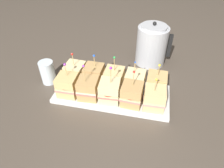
{
  "coord_description": "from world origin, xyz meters",
  "views": [
    {
      "loc": [
        0.15,
        -0.67,
        0.65
      ],
      "look_at": [
        0.0,
        0.0,
        0.07
      ],
      "focal_mm": 32.0,
      "sensor_mm": 36.0,
      "label": 1
    }
  ],
  "objects_px": {
    "serving_platter": "(112,94)",
    "kettle_steel": "(152,45)",
    "sandwich_back_far_left": "(76,73)",
    "sandwich_back_right": "(135,81)",
    "sandwich_front_left": "(88,88)",
    "sandwich_front_far_right": "(154,98)",
    "sandwich_front_right": "(132,95)",
    "sandwich_front_center": "(109,91)",
    "sandwich_back_center": "(114,78)",
    "sandwich_back_left": "(94,75)",
    "sandwich_back_far_right": "(156,84)",
    "drinking_glass": "(48,72)",
    "sandwich_front_far_left": "(68,85)"
  },
  "relations": [
    {
      "from": "sandwich_front_left",
      "to": "sandwich_back_right",
      "type": "bearing_deg",
      "value": 25.3
    },
    {
      "from": "sandwich_back_left",
      "to": "sandwich_back_center",
      "type": "distance_m",
      "value": 0.1
    },
    {
      "from": "sandwich_back_far_left",
      "to": "sandwich_back_left",
      "type": "xyz_separation_m",
      "value": [
        0.09,
        0.0,
        0.0
      ]
    },
    {
      "from": "sandwich_front_far_right",
      "to": "sandwich_back_right",
      "type": "relative_size",
      "value": 1.01
    },
    {
      "from": "sandwich_front_far_left",
      "to": "sandwich_front_far_right",
      "type": "height_order",
      "value": "sandwich_front_far_left"
    },
    {
      "from": "sandwich_back_far_right",
      "to": "serving_platter",
      "type": "bearing_deg",
      "value": -166.77
    },
    {
      "from": "sandwich_front_center",
      "to": "sandwich_back_right",
      "type": "height_order",
      "value": "sandwich_front_center"
    },
    {
      "from": "sandwich_back_left",
      "to": "drinking_glass",
      "type": "xyz_separation_m",
      "value": [
        -0.24,
        -0.01,
        -0.01
      ]
    },
    {
      "from": "sandwich_front_far_left",
      "to": "drinking_glass",
      "type": "relative_size",
      "value": 1.39
    },
    {
      "from": "sandwich_front_far_left",
      "to": "sandwich_front_right",
      "type": "bearing_deg",
      "value": 0.24
    },
    {
      "from": "sandwich_back_far_right",
      "to": "sandwich_front_far_left",
      "type": "bearing_deg",
      "value": -166.35
    },
    {
      "from": "sandwich_back_far_right",
      "to": "sandwich_front_right",
      "type": "bearing_deg",
      "value": -136.62
    },
    {
      "from": "kettle_steel",
      "to": "sandwich_back_right",
      "type": "bearing_deg",
      "value": -100.69
    },
    {
      "from": "sandwich_back_center",
      "to": "sandwich_front_far_right",
      "type": "bearing_deg",
      "value": -27.2
    },
    {
      "from": "sandwich_back_far_right",
      "to": "sandwich_front_center",
      "type": "bearing_deg",
      "value": -154.85
    },
    {
      "from": "sandwich_back_right",
      "to": "sandwich_front_left",
      "type": "bearing_deg",
      "value": -154.7
    },
    {
      "from": "sandwich_front_far_right",
      "to": "drinking_glass",
      "type": "height_order",
      "value": "sandwich_front_far_right"
    },
    {
      "from": "sandwich_front_center",
      "to": "sandwich_back_center",
      "type": "distance_m",
      "value": 0.1
    },
    {
      "from": "sandwich_back_left",
      "to": "sandwich_back_right",
      "type": "xyz_separation_m",
      "value": [
        0.2,
        -0.0,
        -0.0
      ]
    },
    {
      "from": "sandwich_back_right",
      "to": "drinking_glass",
      "type": "distance_m",
      "value": 0.43
    },
    {
      "from": "sandwich_front_center",
      "to": "sandwich_back_left",
      "type": "relative_size",
      "value": 1.11
    },
    {
      "from": "sandwich_front_left",
      "to": "sandwich_back_far_left",
      "type": "height_order",
      "value": "sandwich_front_left"
    },
    {
      "from": "sandwich_front_center",
      "to": "sandwich_back_far_left",
      "type": "bearing_deg",
      "value": 153.45
    },
    {
      "from": "sandwich_front_far_right",
      "to": "sandwich_front_right",
      "type": "bearing_deg",
      "value": 179.29
    },
    {
      "from": "sandwich_front_far_right",
      "to": "sandwich_back_far_left",
      "type": "relative_size",
      "value": 0.94
    },
    {
      "from": "sandwich_back_right",
      "to": "sandwich_back_far_right",
      "type": "relative_size",
      "value": 0.96
    },
    {
      "from": "kettle_steel",
      "to": "drinking_glass",
      "type": "height_order",
      "value": "kettle_steel"
    },
    {
      "from": "sandwich_front_far_left",
      "to": "sandwich_front_left",
      "type": "distance_m",
      "value": 0.1
    },
    {
      "from": "kettle_steel",
      "to": "sandwich_front_right",
      "type": "bearing_deg",
      "value": -98.37
    },
    {
      "from": "sandwich_front_far_right",
      "to": "drinking_glass",
      "type": "xyz_separation_m",
      "value": [
        -0.53,
        0.08,
        -0.01
      ]
    },
    {
      "from": "sandwich_front_left",
      "to": "sandwich_back_center",
      "type": "bearing_deg",
      "value": 44.29
    },
    {
      "from": "sandwich_front_far_left",
      "to": "sandwich_back_far_left",
      "type": "xyz_separation_m",
      "value": [
        0.0,
        0.1,
        0.0
      ]
    },
    {
      "from": "sandwich_front_right",
      "to": "sandwich_back_far_right",
      "type": "distance_m",
      "value": 0.14
    },
    {
      "from": "sandwich_back_right",
      "to": "sandwich_back_center",
      "type": "bearing_deg",
      "value": 177.9
    },
    {
      "from": "sandwich_front_center",
      "to": "sandwich_back_left",
      "type": "xyz_separation_m",
      "value": [
        -0.1,
        0.1,
        -0.0
      ]
    },
    {
      "from": "sandwich_back_left",
      "to": "sandwich_back_far_right",
      "type": "height_order",
      "value": "sandwich_back_left"
    },
    {
      "from": "serving_platter",
      "to": "sandwich_back_far_right",
      "type": "bearing_deg",
      "value": 13.23
    },
    {
      "from": "sandwich_front_left",
      "to": "sandwich_front_right",
      "type": "height_order",
      "value": "sandwich_front_left"
    },
    {
      "from": "drinking_glass",
      "to": "sandwich_front_far_right",
      "type": "bearing_deg",
      "value": -8.98
    },
    {
      "from": "serving_platter",
      "to": "kettle_steel",
      "type": "bearing_deg",
      "value": 65.25
    },
    {
      "from": "sandwich_back_far_left",
      "to": "sandwich_back_right",
      "type": "distance_m",
      "value": 0.29
    },
    {
      "from": "serving_platter",
      "to": "sandwich_front_far_left",
      "type": "distance_m",
      "value": 0.21
    },
    {
      "from": "sandwich_front_center",
      "to": "sandwich_back_far_left",
      "type": "xyz_separation_m",
      "value": [
        -0.19,
        0.09,
        -0.0
      ]
    },
    {
      "from": "sandwich_back_left",
      "to": "sandwich_back_right",
      "type": "distance_m",
      "value": 0.2
    },
    {
      "from": "sandwich_back_center",
      "to": "sandwich_back_right",
      "type": "relative_size",
      "value": 1.1
    },
    {
      "from": "sandwich_front_center",
      "to": "sandwich_front_right",
      "type": "bearing_deg",
      "value": -0.22
    },
    {
      "from": "drinking_glass",
      "to": "serving_platter",
      "type": "bearing_deg",
      "value": -5.93
    },
    {
      "from": "sandwich_front_far_right",
      "to": "sandwich_front_left",
      "type": "bearing_deg",
      "value": 179.6
    },
    {
      "from": "sandwich_front_far_left",
      "to": "sandwich_front_left",
      "type": "xyz_separation_m",
      "value": [
        0.1,
        0.0,
        -0.0
      ]
    },
    {
      "from": "sandwich_back_right",
      "to": "sandwich_front_far_right",
      "type": "bearing_deg",
      "value": -45.28
    }
  ]
}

